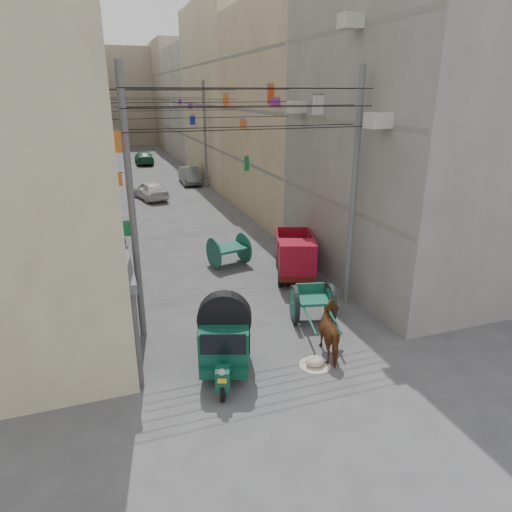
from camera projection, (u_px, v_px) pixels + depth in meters
name	position (u px, v px, depth m)	size (l,w,h in m)	color
ground	(337.00, 435.00, 10.14)	(140.00, 140.00, 0.00)	#444446
building_row_left	(42.00, 102.00, 35.85)	(8.00, 62.00, 14.00)	beige
building_row_right	(237.00, 101.00, 40.75)	(8.00, 62.00, 14.00)	gray
end_cap_building	(122.00, 97.00, 66.63)	(22.00, 10.00, 13.00)	tan
shutters_left	(120.00, 248.00, 17.66)	(0.18, 14.40, 2.88)	#46474B
signboards	(171.00, 156.00, 28.23)	(8.22, 40.52, 5.67)	purple
ac_units	(337.00, 85.00, 15.55)	(0.70, 6.55, 3.35)	beige
utility_poles	(185.00, 157.00, 23.90)	(7.40, 22.20, 8.00)	#5D5E60
overhead_cables	(193.00, 102.00, 20.65)	(7.40, 22.52, 1.12)	black
auto_rickshaw	(225.00, 337.00, 12.16)	(1.93, 2.60, 1.77)	black
tonga_cart	(312.00, 303.00, 14.98)	(1.69, 3.01, 1.28)	black
mini_truck	(296.00, 259.00, 18.32)	(2.44, 3.54, 1.83)	black
second_cart	(229.00, 250.00, 19.84)	(1.80, 1.67, 1.37)	#135643
feed_sack	(315.00, 361.00, 12.69)	(0.55, 0.44, 0.28)	beige
horse	(334.00, 333.00, 13.01)	(0.78, 1.71, 1.45)	brown
distant_car_white	(150.00, 190.00, 32.24)	(1.54, 3.82, 1.30)	silver
distant_car_grey	(190.00, 175.00, 37.76)	(1.42, 4.06, 1.34)	#4F5351
distant_car_green	(144.00, 158.00, 48.07)	(1.84, 4.53, 1.31)	#216243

